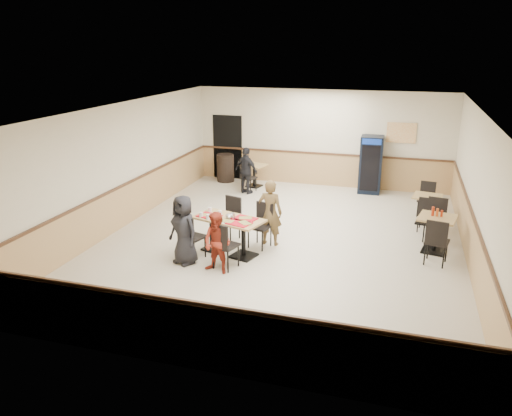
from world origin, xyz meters
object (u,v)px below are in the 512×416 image
(diner_woman_right, at_px, (217,243))
(trash_bin, at_px, (225,168))
(diner_woman_left, at_px, (184,230))
(back_table, at_px, (254,172))
(pepsi_cooler, at_px, (371,165))
(lone_diner, at_px, (246,171))
(side_table_near, at_px, (436,229))
(side_table_far, at_px, (427,205))
(main_table, at_px, (229,230))
(diner_man_opposite, at_px, (270,213))

(diner_woman_right, relative_size, trash_bin, 1.40)
(diner_woman_left, distance_m, back_table, 5.97)
(diner_woman_left, relative_size, trash_bin, 1.63)
(pepsi_cooler, bearing_deg, lone_diner, -162.25)
(back_table, bearing_deg, side_table_near, -36.28)
(diner_woman_left, xyz_separation_m, trash_bin, (-1.41, 6.31, -0.28))
(diner_woman_left, height_order, side_table_far, diner_woman_left)
(main_table, xyz_separation_m, lone_diner, (-1.03, 4.41, 0.17))
(main_table, height_order, back_table, main_table)
(diner_woman_left, bearing_deg, main_table, 70.70)
(diner_man_opposite, bearing_deg, diner_woman_left, 47.80)
(diner_woman_left, height_order, back_table, diner_woman_left)
(side_table_far, relative_size, pepsi_cooler, 0.45)
(lone_diner, xyz_separation_m, side_table_near, (5.27, -3.07, -0.17))
(side_table_far, bearing_deg, diner_woman_left, -140.67)
(main_table, distance_m, side_table_near, 4.45)
(diner_woman_left, relative_size, back_table, 1.79)
(diner_woman_left, xyz_separation_m, lone_diner, (-0.32, 5.15, -0.02))
(diner_woman_left, xyz_separation_m, pepsi_cooler, (3.22, 6.35, 0.14))
(back_table, height_order, pepsi_cooler, pepsi_cooler)
(diner_woman_right, height_order, pepsi_cooler, pepsi_cooler)
(lone_diner, bearing_deg, trash_bin, -23.90)
(diner_woman_right, xyz_separation_m, pepsi_cooler, (2.40, 6.58, 0.24))
(side_table_near, height_order, trash_bin, trash_bin)
(trash_bin, bearing_deg, side_table_far, -20.85)
(side_table_far, relative_size, back_table, 0.96)
(diner_man_opposite, bearing_deg, back_table, -67.20)
(lone_diner, relative_size, trash_bin, 1.58)
(diner_woman_right, height_order, side_table_far, diner_woman_right)
(diner_woman_left, height_order, diner_man_opposite, diner_man_opposite)
(lone_diner, xyz_separation_m, trash_bin, (-1.09, 1.15, -0.26))
(pepsi_cooler, bearing_deg, back_table, -174.58)
(diner_woman_right, relative_size, pepsi_cooler, 0.72)
(diner_woman_left, xyz_separation_m, diner_man_opposite, (1.42, 1.48, 0.03))
(side_table_near, bearing_deg, diner_woman_left, -157.14)
(diner_woman_right, height_order, side_table_near, diner_woman_right)
(side_table_near, bearing_deg, side_table_far, 94.49)
(main_table, relative_size, diner_woman_right, 1.32)
(side_table_far, bearing_deg, trash_bin, 159.15)
(lone_diner, height_order, back_table, lone_diner)
(side_table_near, bearing_deg, main_table, -162.37)
(diner_man_opposite, xyz_separation_m, pepsi_cooler, (1.80, 4.87, 0.11))
(side_table_far, distance_m, back_table, 5.51)
(diner_woman_right, bearing_deg, back_table, 114.04)
(main_table, xyz_separation_m, diner_woman_left, (-0.71, -0.74, 0.19))
(back_table, xyz_separation_m, pepsi_cooler, (3.54, 0.39, 0.39))
(diner_man_opposite, height_order, back_table, diner_man_opposite)
(side_table_far, xyz_separation_m, back_table, (-5.13, 2.02, -0.01))
(main_table, xyz_separation_m, diner_woman_right, (0.11, -0.97, 0.09))
(pepsi_cooler, bearing_deg, diner_woman_right, -110.96)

